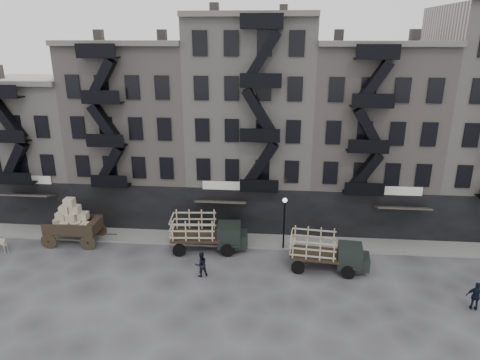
# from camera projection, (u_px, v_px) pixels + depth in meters

# --- Properties ---
(ground) EXTENTS (140.00, 140.00, 0.00)m
(ground) POSITION_uv_depth(u_px,v_px,m) (242.00, 265.00, 30.97)
(ground) COLOR #38383A
(ground) RESTS_ON ground
(sidewalk) EXTENTS (55.00, 2.50, 0.15)m
(sidewalk) POSITION_uv_depth(u_px,v_px,m) (246.00, 240.00, 34.48)
(sidewalk) COLOR slate
(sidewalk) RESTS_ON ground
(building_west) EXTENTS (10.00, 11.35, 13.20)m
(building_west) POSITION_uv_depth(u_px,v_px,m) (38.00, 145.00, 39.99)
(building_west) COLOR gray
(building_west) RESTS_ON ground
(building_midwest) EXTENTS (10.00, 11.35, 16.20)m
(building_midwest) POSITION_uv_depth(u_px,v_px,m) (141.00, 131.00, 38.64)
(building_midwest) COLOR gray
(building_midwest) RESTS_ON ground
(building_center) EXTENTS (10.00, 11.35, 18.20)m
(building_center) POSITION_uv_depth(u_px,v_px,m) (252.00, 122.00, 37.46)
(building_center) COLOR gray
(building_center) RESTS_ON ground
(building_mideast) EXTENTS (10.00, 11.35, 16.20)m
(building_mideast) POSITION_uv_depth(u_px,v_px,m) (367.00, 136.00, 36.93)
(building_mideast) COLOR gray
(building_mideast) RESTS_ON ground
(lamp_post) EXTENTS (0.36, 0.36, 4.28)m
(lamp_post) POSITION_uv_depth(u_px,v_px,m) (284.00, 217.00, 32.26)
(lamp_post) COLOR black
(lamp_post) RESTS_ON ground
(wagon) EXTENTS (4.41, 2.42, 3.70)m
(wagon) POSITION_uv_depth(u_px,v_px,m) (71.00, 218.00, 33.60)
(wagon) COLOR black
(wagon) RESTS_ON ground
(stake_truck_west) EXTENTS (5.92, 2.79, 2.89)m
(stake_truck_west) POSITION_uv_depth(u_px,v_px,m) (207.00, 230.00, 32.64)
(stake_truck_west) COLOR black
(stake_truck_west) RESTS_ON ground
(stake_truck_east) EXTENTS (5.59, 2.72, 2.72)m
(stake_truck_east) POSITION_uv_depth(u_px,v_px,m) (327.00, 249.00, 29.94)
(stake_truck_east) COLOR black
(stake_truck_east) RESTS_ON ground
(pedestrian_mid) EXTENTS (1.09, 1.01, 1.80)m
(pedestrian_mid) POSITION_uv_depth(u_px,v_px,m) (201.00, 264.00, 29.27)
(pedestrian_mid) COLOR black
(pedestrian_mid) RESTS_ON ground
(policeman) EXTENTS (1.15, 0.68, 1.84)m
(policeman) POSITION_uv_depth(u_px,v_px,m) (476.00, 296.00, 25.66)
(policeman) COLOR black
(policeman) RESTS_ON ground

